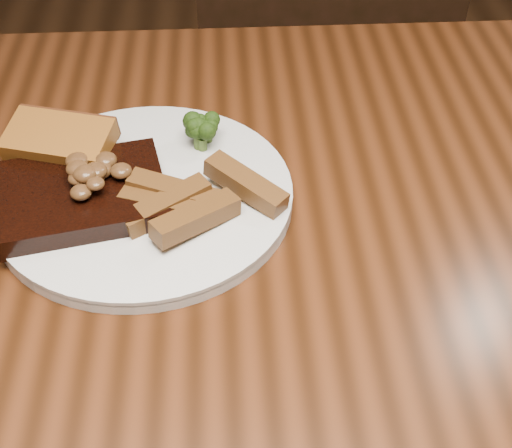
{
  "coord_description": "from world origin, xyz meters",
  "views": [
    {
      "loc": [
        -0.02,
        -0.5,
        1.25
      ],
      "look_at": [
        0.01,
        -0.0,
        0.78
      ],
      "focal_mm": 50.0,
      "sensor_mm": 36.0,
      "label": 1
    }
  ],
  "objects_px": {
    "steak": "(82,196)",
    "potato_wedges": "(200,190)",
    "plate": "(145,197)",
    "chair_far": "(317,88)",
    "garlic_bread": "(63,155)",
    "dining_table": "(244,307)"
  },
  "relations": [
    {
      "from": "dining_table",
      "to": "steak",
      "type": "bearing_deg",
      "value": 160.62
    },
    {
      "from": "plate",
      "to": "potato_wedges",
      "type": "xyz_separation_m",
      "value": [
        0.06,
        -0.01,
        0.02
      ]
    },
    {
      "from": "plate",
      "to": "dining_table",
      "type": "bearing_deg",
      "value": -35.95
    },
    {
      "from": "chair_far",
      "to": "garlic_bread",
      "type": "relative_size",
      "value": 8.15
    },
    {
      "from": "plate",
      "to": "potato_wedges",
      "type": "distance_m",
      "value": 0.06
    },
    {
      "from": "chair_far",
      "to": "steak",
      "type": "relative_size",
      "value": 5.46
    },
    {
      "from": "steak",
      "to": "chair_far",
      "type": "bearing_deg",
      "value": 50.44
    },
    {
      "from": "dining_table",
      "to": "garlic_bread",
      "type": "height_order",
      "value": "garlic_bread"
    },
    {
      "from": "dining_table",
      "to": "garlic_bread",
      "type": "distance_m",
      "value": 0.26
    },
    {
      "from": "plate",
      "to": "steak",
      "type": "xyz_separation_m",
      "value": [
        -0.06,
        -0.02,
        0.02
      ]
    },
    {
      "from": "chair_far",
      "to": "garlic_bread",
      "type": "height_order",
      "value": "chair_far"
    },
    {
      "from": "chair_far",
      "to": "potato_wedges",
      "type": "relative_size",
      "value": 7.53
    },
    {
      "from": "chair_far",
      "to": "garlic_bread",
      "type": "bearing_deg",
      "value": 58.08
    },
    {
      "from": "steak",
      "to": "potato_wedges",
      "type": "height_order",
      "value": "same"
    },
    {
      "from": "steak",
      "to": "garlic_bread",
      "type": "xyz_separation_m",
      "value": [
        -0.03,
        0.07,
        -0.0
      ]
    },
    {
      "from": "steak",
      "to": "garlic_bread",
      "type": "relative_size",
      "value": 1.49
    },
    {
      "from": "dining_table",
      "to": "chair_far",
      "type": "relative_size",
      "value": 1.76
    },
    {
      "from": "chair_far",
      "to": "plate",
      "type": "relative_size",
      "value": 2.93
    },
    {
      "from": "steak",
      "to": "potato_wedges",
      "type": "distance_m",
      "value": 0.12
    },
    {
      "from": "dining_table",
      "to": "garlic_bread",
      "type": "relative_size",
      "value": 14.34
    },
    {
      "from": "chair_far",
      "to": "steak",
      "type": "distance_m",
      "value": 0.75
    },
    {
      "from": "dining_table",
      "to": "potato_wedges",
      "type": "xyz_separation_m",
      "value": [
        -0.04,
        0.06,
        0.12
      ]
    }
  ]
}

